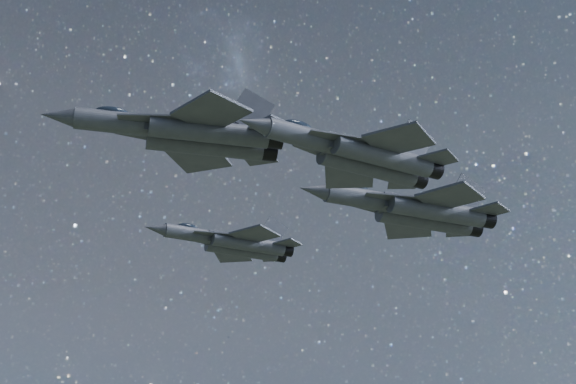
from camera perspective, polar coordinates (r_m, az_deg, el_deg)
jet_lead at (r=66.08m, az=-6.50°, el=3.82°), size 18.33×12.17×4.67m
jet_left at (r=93.63m, az=-3.55°, el=-3.29°), size 16.90×11.67×4.24m
jet_right at (r=65.91m, az=4.67°, el=2.46°), size 17.40×12.21×4.39m
jet_slot at (r=81.90m, az=8.23°, el=-1.15°), size 20.13×13.79×5.05m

